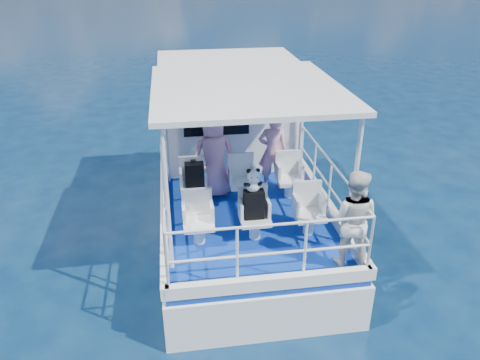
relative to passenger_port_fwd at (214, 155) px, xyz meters
name	(u,v)px	position (x,y,z in m)	size (l,w,h in m)	color
ground	(244,245)	(0.49, -0.50, -1.71)	(2000.00, 2000.00, 0.00)	#081E3D
hull	(236,219)	(0.49, 0.50, -1.71)	(3.00, 7.00, 1.60)	white
deck	(236,183)	(0.49, 0.50, -0.86)	(2.90, 6.90, 0.10)	#0A2E94
cabin	(228,109)	(0.49, 1.80, 0.29)	(2.85, 2.00, 2.20)	white
canopy	(246,88)	(0.49, -0.70, 1.43)	(3.00, 3.20, 0.08)	white
canopy_posts	(247,155)	(0.49, -0.75, 0.29)	(2.77, 2.97, 2.20)	white
railings	(249,195)	(0.49, -1.07, -0.31)	(2.84, 3.59, 1.00)	white
seat_port_fwd	(194,194)	(-0.41, -0.30, -0.62)	(0.48, 0.46, 0.38)	white
seat_center_fwd	(242,190)	(0.49, -0.30, -0.62)	(0.48, 0.46, 0.38)	white
seat_stbd_fwd	(289,187)	(1.39, -0.30, -0.62)	(0.48, 0.46, 0.38)	white
seat_port_aft	(199,232)	(-0.41, -1.60, -0.62)	(0.48, 0.46, 0.38)	white
seat_center_aft	(255,227)	(0.49, -1.60, -0.62)	(0.48, 0.46, 0.38)	white
seat_stbd_aft	(309,223)	(1.39, -1.60, -0.62)	(0.48, 0.46, 0.38)	white
passenger_port_fwd	(214,155)	(0.00, 0.00, 0.00)	(0.61, 0.43, 1.62)	pink
passenger_stbd_fwd	(273,151)	(1.14, 0.12, -0.05)	(0.56, 0.37, 1.53)	pink
passenger_stbd_aft	(352,219)	(1.74, -2.49, -0.05)	(0.74, 0.58, 1.52)	silver
backpack_port	(195,175)	(-0.39, -0.34, -0.21)	(0.34, 0.19, 0.44)	black
backpack_center	(254,204)	(0.47, -1.60, -0.19)	(0.32, 0.18, 0.48)	black
compact_camera	(193,161)	(-0.40, -0.32, 0.04)	(0.09, 0.06, 0.06)	black
panda	(253,180)	(0.45, -1.60, 0.24)	(0.25, 0.20, 0.38)	white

